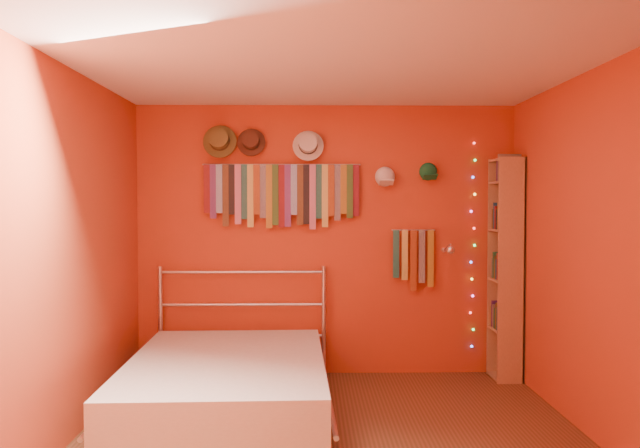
{
  "coord_description": "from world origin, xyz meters",
  "views": [
    {
      "loc": [
        -0.15,
        -4.05,
        1.6
      ],
      "look_at": [
        -0.07,
        0.9,
        1.43
      ],
      "focal_mm": 35.0,
      "sensor_mm": 36.0,
      "label": 1
    }
  ],
  "objects": [
    {
      "name": "right_wall",
      "position": [
        1.75,
        0.0,
        1.25
      ],
      "size": [
        0.02,
        3.5,
        2.5
      ],
      "primitive_type": "cube",
      "color": "#A82B1B",
      "rests_on": "ground"
    },
    {
      "name": "bookshelf",
      "position": [
        1.66,
        1.53,
        1.02
      ],
      "size": [
        0.25,
        0.34,
        2.0
      ],
      "color": "#9C6A46",
      "rests_on": "ground"
    },
    {
      "name": "tie_rack",
      "position": [
        -0.41,
        1.68,
        1.7
      ],
      "size": [
        1.45,
        0.03,
        0.6
      ],
      "color": "silver",
      "rests_on": "back_wall"
    },
    {
      "name": "fedora_brown",
      "position": [
        -0.69,
        1.66,
        2.16
      ],
      "size": [
        0.26,
        0.14,
        0.25
      ],
      "rotation": [
        1.36,
        0.0,
        0.0
      ],
      "color": "#49261A",
      "rests_on": "back_wall"
    },
    {
      "name": "cap_white",
      "position": [
        0.54,
        1.7,
        1.84
      ],
      "size": [
        0.18,
        0.23,
        0.18
      ],
      "color": "white",
      "rests_on": "back_wall"
    },
    {
      "name": "back_wall",
      "position": [
        0.0,
        1.75,
        1.25
      ],
      "size": [
        3.5,
        0.02,
        2.5
      ],
      "primitive_type": "cube",
      "color": "#A82B1B",
      "rests_on": "ground"
    },
    {
      "name": "left_wall",
      "position": [
        -1.75,
        0.0,
        1.25
      ],
      "size": [
        0.02,
        3.5,
        2.5
      ],
      "primitive_type": "cube",
      "color": "#A82B1B",
      "rests_on": "ground"
    },
    {
      "name": "ground",
      "position": [
        0.0,
        0.0,
        0.0
      ],
      "size": [
        3.5,
        3.5,
        0.0
      ],
      "primitive_type": "plane",
      "color": "#51371B",
      "rests_on": "ground"
    },
    {
      "name": "fairy_lights",
      "position": [
        1.37,
        1.71,
        1.2
      ],
      "size": [
        0.06,
        0.02,
        1.92
      ],
      "color": "#FF3333",
      "rests_on": "back_wall"
    },
    {
      "name": "bed",
      "position": [
        -0.77,
        0.59,
        0.24
      ],
      "size": [
        1.58,
        2.12,
        1.02
      ],
      "rotation": [
        0.0,
        0.0,
        0.03
      ],
      "color": "silver",
      "rests_on": "ground"
    },
    {
      "name": "fedora_olive",
      "position": [
        -0.97,
        1.65,
        2.17
      ],
      "size": [
        0.31,
        0.17,
        0.3
      ],
      "rotation": [
        1.36,
        0.0,
        0.0
      ],
      "color": "brown",
      "rests_on": "back_wall"
    },
    {
      "name": "ceiling",
      "position": [
        0.0,
        0.0,
        2.5
      ],
      "size": [
        3.5,
        3.5,
        0.02
      ],
      "primitive_type": "cube",
      "color": "white",
      "rests_on": "back_wall"
    },
    {
      "name": "reading_lamp",
      "position": [
        1.1,
        1.5,
        1.18
      ],
      "size": [
        0.08,
        0.33,
        0.1
      ],
      "color": "silver",
      "rests_on": "back_wall"
    },
    {
      "name": "fedora_white",
      "position": [
        -0.17,
        1.65,
        2.13
      ],
      "size": [
        0.28,
        0.15,
        0.28
      ],
      "rotation": [
        1.36,
        0.0,
        0.0
      ],
      "color": "beige",
      "rests_on": "back_wall"
    },
    {
      "name": "small_tie_rack",
      "position": [
        0.81,
        1.69,
        1.11
      ],
      "size": [
        0.4,
        0.03,
        0.57
      ],
      "color": "silver",
      "rests_on": "back_wall"
    },
    {
      "name": "cap_green",
      "position": [
        0.94,
        1.7,
        1.88
      ],
      "size": [
        0.17,
        0.22,
        0.17
      ],
      "color": "#166536",
      "rests_on": "back_wall"
    }
  ]
}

